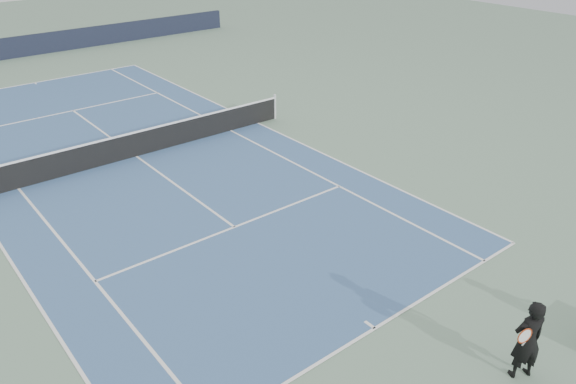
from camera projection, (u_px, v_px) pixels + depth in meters
ground at (136, 157)px, 20.47m from camera, size 80.00×80.00×0.00m
court_surface at (136, 156)px, 20.47m from camera, size 10.97×23.77×0.01m
tennis_net at (135, 144)px, 20.24m from camera, size 12.90×0.10×1.07m
windscreen_far at (0, 49)px, 32.55m from camera, size 30.00×0.25×1.20m
tennis_player at (527, 340)px, 10.68m from camera, size 0.86×0.72×1.79m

